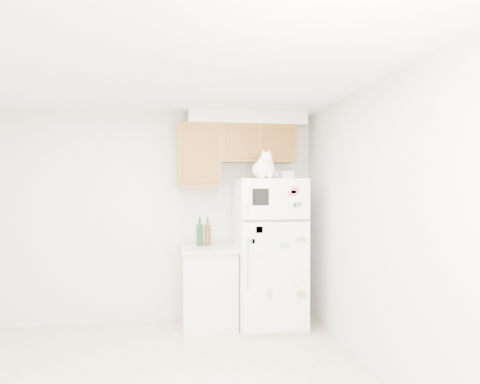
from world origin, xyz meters
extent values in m
cube|color=beige|center=(0.00, 2.00, 1.25)|extent=(3.80, 0.04, 2.50)
cube|color=beige|center=(0.00, -2.00, 1.25)|extent=(3.80, 0.04, 2.50)
cube|color=beige|center=(1.90, 0.00, 1.25)|extent=(0.04, 4.00, 2.50)
cube|color=white|center=(0.00, 0.00, 2.50)|extent=(3.80, 4.00, 0.04)
cube|color=brown|center=(1.20, 1.82, 2.12)|extent=(0.90, 0.33, 0.45)
cube|color=brown|center=(0.50, 1.82, 1.98)|extent=(0.50, 0.33, 0.75)
cube|color=silver|center=(1.07, 1.83, 2.42)|extent=(1.40, 0.37, 0.15)
cube|color=white|center=(1.30, 1.62, 0.85)|extent=(0.76, 0.72, 1.70)
cube|color=white|center=(1.30, 1.25, 1.48)|extent=(0.74, 0.03, 0.44)
cube|color=white|center=(1.30, 1.25, 0.64)|extent=(0.74, 0.03, 1.19)
cube|color=#59595B|center=(1.30, 1.25, 1.25)|extent=(0.74, 0.03, 0.02)
cylinder|color=silver|center=(0.98, 1.22, 1.47)|extent=(0.02, 0.02, 0.32)
cylinder|color=silver|center=(0.98, 1.22, 0.80)|extent=(0.02, 0.02, 0.55)
cube|color=black|center=(1.12, 1.23, 1.50)|extent=(0.18, 0.00, 0.18)
cube|color=white|center=(1.14, 1.23, 1.05)|extent=(0.22, 0.00, 0.28)
cube|color=silver|center=(1.10, 1.23, 0.87)|extent=(0.09, 0.00, 0.09)
cube|color=#8EA8C9|center=(1.39, 1.23, 0.98)|extent=(0.10, 0.00, 0.07)
cube|color=#85984C|center=(1.57, 1.23, 0.45)|extent=(0.10, 0.00, 0.08)
cube|color=#D04F41|center=(1.47, 1.23, 1.54)|extent=(0.09, 0.00, 0.06)
cube|color=white|center=(1.52, 1.23, 1.35)|extent=(0.06, 0.00, 0.09)
cube|color=silver|center=(1.45, 1.23, 1.40)|extent=(0.10, 0.00, 0.05)
cube|color=teal|center=(1.03, 1.23, 1.03)|extent=(0.05, 0.00, 0.05)
cube|color=#95A8D3|center=(1.22, 1.23, 0.46)|extent=(0.06, 0.00, 0.11)
cube|color=#3B8148|center=(1.53, 1.23, 1.42)|extent=(0.09, 0.00, 0.05)
cube|color=white|center=(1.51, 1.23, 0.60)|extent=(0.09, 0.00, 0.08)
cube|color=white|center=(1.52, 1.23, 0.52)|extent=(0.06, 0.00, 0.05)
cube|color=#8DA251|center=(1.56, 1.23, 1.03)|extent=(0.11, 0.00, 0.05)
cube|color=#B64895|center=(1.50, 1.23, 1.57)|extent=(0.09, 0.00, 0.08)
cube|color=white|center=(1.10, 1.23, 1.15)|extent=(0.07, 0.00, 0.07)
cube|color=white|center=(0.61, 1.68, 0.44)|extent=(0.60, 0.60, 0.88)
cube|color=silver|center=(0.61, 1.66, 0.90)|extent=(0.64, 0.64, 0.04)
ellipsoid|color=white|center=(1.19, 1.44, 1.80)|extent=(0.25, 0.34, 0.21)
ellipsoid|color=white|center=(1.19, 1.35, 1.85)|extent=(0.18, 0.15, 0.20)
sphere|color=white|center=(1.19, 1.30, 1.93)|extent=(0.12, 0.12, 0.12)
cone|color=white|center=(1.16, 1.30, 1.99)|extent=(0.04, 0.04, 0.05)
cone|color=white|center=(1.23, 1.30, 1.99)|extent=(0.04, 0.04, 0.05)
cone|color=#D88C8C|center=(1.16, 1.29, 1.98)|extent=(0.02, 0.02, 0.03)
cone|color=#D88C8C|center=(1.23, 1.29, 1.98)|extent=(0.02, 0.02, 0.03)
sphere|color=white|center=(1.19, 1.24, 1.91)|extent=(0.05, 0.05, 0.05)
sphere|color=white|center=(1.15, 1.31, 1.73)|extent=(0.07, 0.07, 0.07)
sphere|color=white|center=(1.24, 1.31, 1.73)|extent=(0.07, 0.07, 0.07)
cylinder|color=white|center=(1.30, 1.56, 1.73)|extent=(0.15, 0.21, 0.07)
cube|color=white|center=(1.39, 1.72, 1.75)|extent=(0.22, 0.19, 0.10)
cube|color=white|center=(1.49, 1.55, 1.74)|extent=(0.17, 0.14, 0.09)
camera|label=1|loc=(0.18, -3.22, 1.59)|focal=32.00mm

